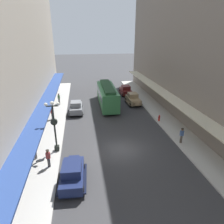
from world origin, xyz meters
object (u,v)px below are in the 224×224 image
at_px(pedestrian_4, 35,150).
at_px(pedestrian_1, 182,135).
at_px(fire_hydrant, 159,118).
at_px(parked_car_0, 72,173).
at_px(pedestrian_0, 48,158).
at_px(parked_car_1, 133,99).
at_px(parked_car_2, 76,107).
at_px(pedestrian_3, 52,113).
at_px(lamp_post_with_clock, 54,124).
at_px(parked_car_3, 126,90).
at_px(streetcar, 107,95).
at_px(pedestrian_2, 59,99).

bearing_deg(pedestrian_4, pedestrian_1, 2.45).
bearing_deg(fire_hydrant, pedestrian_1, -88.41).
height_order(parked_car_0, pedestrian_0, parked_car_0).
bearing_deg(parked_car_0, parked_car_1, 62.11).
height_order(parked_car_2, pedestrian_3, parked_car_2).
bearing_deg(pedestrian_1, lamp_post_with_clock, 177.69).
distance_m(parked_car_2, parked_car_3, 12.33).
height_order(pedestrian_0, pedestrian_4, same).
relative_size(streetcar, pedestrian_1, 5.77).
bearing_deg(pedestrian_1, parked_car_2, 135.61).
distance_m(parked_car_0, parked_car_1, 20.21).
xyz_separation_m(parked_car_2, fire_hydrant, (10.91, -4.96, -0.38)).
height_order(fire_hydrant, pedestrian_4, pedestrian_4).
bearing_deg(fire_hydrant, pedestrian_3, 168.67).
bearing_deg(pedestrian_2, lamp_post_with_clock, -86.17).
distance_m(parked_car_0, pedestrian_4, 5.13).
xyz_separation_m(parked_car_0, parked_car_2, (0.17, 15.24, 0.00)).
bearing_deg(parked_car_2, pedestrian_0, -99.94).
height_order(pedestrian_0, pedestrian_3, same).
bearing_deg(pedestrian_2, parked_car_2, -57.18).
distance_m(streetcar, pedestrian_2, 8.09).
bearing_deg(pedestrian_1, streetcar, 115.00).
bearing_deg(pedestrian_3, lamp_post_with_clock, -80.73).
relative_size(pedestrian_2, pedestrian_3, 1.00).
height_order(parked_car_3, fire_hydrant, parked_car_3).
distance_m(pedestrian_0, pedestrian_3, 10.84).
relative_size(streetcar, pedestrian_0, 5.77).
xyz_separation_m(parked_car_0, parked_car_1, (9.45, 17.86, 0.00)).
relative_size(streetcar, pedestrian_4, 5.77).
height_order(pedestrian_2, pedestrian_4, same).
xyz_separation_m(parked_car_0, fire_hydrant, (11.08, 10.28, -0.38)).
distance_m(parked_car_2, streetcar, 5.54).
height_order(parked_car_2, pedestrian_2, parked_car_2).
height_order(parked_car_0, parked_car_2, same).
height_order(parked_car_0, pedestrian_4, parked_car_0).
bearing_deg(parked_car_3, pedestrian_3, -140.40).
relative_size(parked_car_3, fire_hydrant, 5.20).
height_order(streetcar, pedestrian_3, streetcar).
bearing_deg(parked_car_2, pedestrian_3, -146.04).
bearing_deg(fire_hydrant, parked_car_1, 102.12).
bearing_deg(pedestrian_4, fire_hydrant, 24.09).
distance_m(parked_car_2, pedestrian_3, 3.83).
height_order(pedestrian_0, pedestrian_1, same).
bearing_deg(pedestrian_3, pedestrian_4, -92.96).
bearing_deg(parked_car_0, pedestrian_0, 132.30).
relative_size(parked_car_1, pedestrian_2, 2.58).
relative_size(parked_car_2, lamp_post_with_clock, 0.83).
height_order(parked_car_1, pedestrian_4, parked_car_1).
distance_m(parked_car_0, pedestrian_3, 13.44).
xyz_separation_m(parked_car_1, parked_car_2, (-9.28, -2.63, 0.00)).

